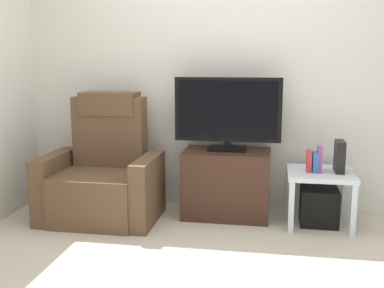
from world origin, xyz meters
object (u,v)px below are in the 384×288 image
at_px(recliner_armchair, 103,175).
at_px(subwoofer_box, 319,206).
at_px(book_middle, 315,162).
at_px(game_console, 339,156).
at_px(book_rightmost, 319,159).
at_px(book_leftmost, 309,161).
at_px(side_table, 320,180).
at_px(television, 228,112).
at_px(tv_stand, 226,183).

xyz_separation_m(recliner_armchair, subwoofer_box, (1.85, 0.13, -0.22)).
xyz_separation_m(book_middle, game_console, (0.19, 0.03, 0.05)).
height_order(recliner_armchair, book_rightmost, recliner_armchair).
relative_size(book_rightmost, game_console, 0.82).
bearing_deg(book_leftmost, game_console, 6.98).
distance_m(recliner_armchair, book_middle, 1.81).
relative_size(recliner_armchair, side_table, 2.00).
bearing_deg(recliner_armchair, game_console, 2.19).
relative_size(television, book_leftmost, 5.17).
height_order(television, recliner_armchair, television).
bearing_deg(tv_stand, game_console, -3.98).
distance_m(tv_stand, side_table, 0.80).
height_order(tv_stand, subwoofer_box, tv_stand).
xyz_separation_m(book_middle, book_rightmost, (0.03, 0.00, 0.02)).
xyz_separation_m(tv_stand, book_leftmost, (0.69, -0.09, 0.25)).
bearing_deg(book_middle, side_table, 22.00).
bearing_deg(book_middle, game_console, 8.77).
relative_size(television, subwoofer_box, 2.99).
height_order(tv_stand, television, television).
distance_m(book_leftmost, book_rightmost, 0.09).
bearing_deg(recliner_armchair, book_leftmost, 1.76).
height_order(book_leftmost, book_rightmost, book_rightmost).
relative_size(tv_stand, game_console, 2.87).
relative_size(recliner_armchair, book_leftmost, 6.08).
relative_size(subwoofer_box, book_middle, 1.87).
distance_m(recliner_armchair, game_console, 2.01).
bearing_deg(side_table, game_console, 3.95).
relative_size(book_leftmost, book_middle, 1.08).
bearing_deg(book_rightmost, book_middle, 180.00).
distance_m(side_table, game_console, 0.25).
relative_size(tv_stand, recliner_armchair, 0.69).
distance_m(tv_stand, book_leftmost, 0.74).
height_order(tv_stand, book_rightmost, book_rightmost).
height_order(television, book_leftmost, television).
relative_size(subwoofer_box, book_rightmost, 1.44).
xyz_separation_m(book_leftmost, book_rightmost, (0.08, 0.00, 0.02)).
bearing_deg(recliner_armchair, tv_stand, 9.04).
bearing_deg(book_rightmost, television, 171.61).
distance_m(tv_stand, subwoofer_box, 0.80).
xyz_separation_m(side_table, book_middle, (-0.05, -0.02, 0.15)).
bearing_deg(recliner_armchair, book_middle, 1.66).
xyz_separation_m(tv_stand, game_console, (0.93, -0.06, 0.29)).
height_order(tv_stand, recliner_armchair, recliner_armchair).
distance_m(subwoofer_box, book_middle, 0.39).
distance_m(side_table, subwoofer_box, 0.23).
bearing_deg(television, game_console, -5.13).
distance_m(tv_stand, game_console, 0.98).
bearing_deg(game_console, book_middle, -171.23).
height_order(book_leftmost, game_console, game_console).
bearing_deg(side_table, recliner_armchair, -176.08).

